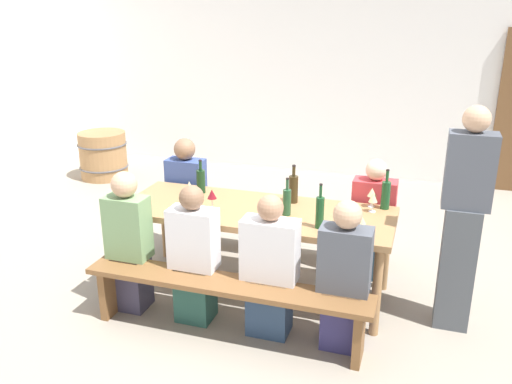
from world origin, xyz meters
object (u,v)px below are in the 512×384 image
(wine_glass_0, at_px, (372,193))
(seated_guest_far_1, at_px, (372,223))
(wine_glass_1, at_px, (189,187))
(wine_glass_4, at_px, (373,198))
(seated_guest_near_0, at_px, (129,244))
(seated_guest_near_2, at_px, (270,271))
(tasting_table, at_px, (256,217))
(wine_bottle_1, at_px, (293,188))
(bench_far, at_px, (279,221))
(wine_glass_2, at_px, (361,220))
(seated_guest_near_1, at_px, (194,258))
(seated_guest_far_0, at_px, (187,198))
(wine_bottle_4, at_px, (320,212))
(standing_host, at_px, (462,224))
(wine_bottle_2, at_px, (201,181))
(wine_bottle_3, at_px, (386,194))
(seated_guest_near_3, at_px, (344,279))
(bench_near, at_px, (225,293))
(wine_barrel, at_px, (103,155))
(wine_bottle_0, at_px, (287,201))
(wine_glass_3, at_px, (212,195))

(wine_glass_0, xyz_separation_m, seated_guest_far_1, (0.00, 0.22, -0.35))
(wine_glass_1, distance_m, wine_glass_4, 1.55)
(seated_guest_near_0, xyz_separation_m, seated_guest_near_2, (1.16, 0.00, -0.04))
(tasting_table, height_order, wine_bottle_1, wine_bottle_1)
(wine_bottle_1, xyz_separation_m, wine_glass_0, (0.65, 0.10, -0.00))
(bench_far, bearing_deg, wine_glass_2, -47.23)
(seated_guest_near_0, bearing_deg, seated_guest_near_1, -90.00)
(wine_glass_4, bearing_deg, seated_guest_far_0, 169.60)
(bench_far, height_order, wine_bottle_4, wine_bottle_4)
(seated_guest_near_0, bearing_deg, standing_host, -77.49)
(wine_bottle_2, xyz_separation_m, wine_glass_2, (1.49, -0.48, -0.01))
(wine_bottle_3, distance_m, seated_guest_near_0, 2.11)
(seated_guest_near_3, bearing_deg, bench_near, 100.21)
(seated_guest_near_3, bearing_deg, seated_guest_near_1, 90.00)
(seated_guest_far_0, bearing_deg, bench_far, 99.42)
(bench_near, distance_m, wine_glass_0, 1.49)
(seated_guest_near_1, distance_m, standing_host, 2.01)
(wine_bottle_2, bearing_deg, seated_guest_near_0, -108.28)
(seated_guest_near_2, height_order, wine_barrel, seated_guest_near_2)
(tasting_table, xyz_separation_m, bench_near, (0.00, -0.72, -0.32))
(seated_guest_near_3, xyz_separation_m, seated_guest_far_1, (0.07, 1.14, -0.01))
(wine_bottle_3, height_order, seated_guest_near_1, seated_guest_near_1)
(tasting_table, xyz_separation_m, seated_guest_near_2, (0.29, -0.57, -0.17))
(wine_bottle_0, xyz_separation_m, wine_glass_0, (0.62, 0.40, 0.01))
(wine_bottle_1, bearing_deg, seated_guest_near_2, -87.13)
(wine_bottle_2, relative_size, standing_host, 0.18)
(wine_bottle_0, height_order, wine_bottle_1, wine_bottle_1)
(wine_bottle_2, xyz_separation_m, seated_guest_near_0, (-0.27, -0.82, -0.31))
(wine_glass_4, bearing_deg, standing_host, -21.22)
(tasting_table, bearing_deg, wine_glass_4, 14.44)
(bench_near, relative_size, wine_glass_1, 12.44)
(bench_near, height_order, wine_barrel, wine_barrel)
(wine_bottle_4, height_order, seated_guest_far_0, seated_guest_far_0)
(wine_bottle_0, relative_size, seated_guest_far_0, 0.27)
(seated_guest_far_0, bearing_deg, seated_guest_far_1, 90.00)
(seated_guest_far_1, bearing_deg, seated_guest_near_1, -46.66)
(seated_guest_near_3, height_order, seated_guest_far_1, seated_guest_near_3)
(wine_bottle_4, distance_m, wine_glass_0, 0.66)
(wine_bottle_3, bearing_deg, seated_guest_far_1, 115.42)
(wine_bottle_0, distance_m, seated_guest_far_0, 1.37)
(tasting_table, bearing_deg, standing_host, -0.90)
(wine_glass_3, height_order, standing_host, standing_host)
(wine_bottle_2, relative_size, wine_bottle_4, 0.87)
(wine_bottle_1, bearing_deg, seated_guest_near_1, -124.15)
(wine_glass_1, bearing_deg, wine_bottle_4, -12.00)
(wine_glass_2, height_order, wine_glass_4, wine_glass_4)
(wine_bottle_0, bearing_deg, wine_glass_0, 32.48)
(seated_guest_near_1, relative_size, seated_guest_near_2, 1.01)
(wine_bottle_0, distance_m, standing_host, 1.32)
(wine_glass_2, height_order, seated_guest_near_1, seated_guest_near_1)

